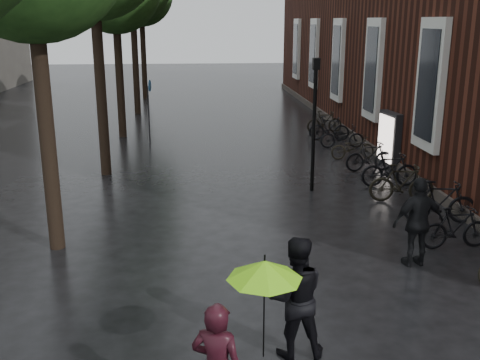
{
  "coord_description": "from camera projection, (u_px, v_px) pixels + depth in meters",
  "views": [
    {
      "loc": [
        -1.15,
        -4.53,
        4.73
      ],
      "look_at": [
        -0.13,
        7.26,
        1.34
      ],
      "focal_mm": 42.0,
      "sensor_mm": 36.0,
      "label": 1
    }
  ],
  "objects": [
    {
      "name": "lamp_post",
      "position": [
        315.0,
        112.0,
        15.51
      ],
      "size": [
        0.19,
        0.19,
        3.74
      ],
      "rotation": [
        0.0,
        0.0,
        0.02
      ],
      "color": "black",
      "rests_on": "ground"
    },
    {
      "name": "ad_lightbox",
      "position": [
        389.0,
        140.0,
        18.44
      ],
      "size": [
        0.28,
        1.22,
        1.85
      ],
      "rotation": [
        0.0,
        0.0,
        0.1
      ],
      "color": "black",
      "rests_on": "ground"
    },
    {
      "name": "lime_umbrella",
      "position": [
        265.0,
        270.0,
        7.0
      ],
      "size": [
        0.97,
        0.97,
        1.44
      ],
      "rotation": [
        0.0,
        0.0,
        -0.21
      ],
      "color": "black",
      "rests_on": "ground"
    },
    {
      "name": "parked_bicycles",
      "position": [
        377.0,
        162.0,
        17.37
      ],
      "size": [
        2.12,
        15.27,
        1.05
      ],
      "color": "black",
      "rests_on": "ground"
    },
    {
      "name": "pedestrian_walking",
      "position": [
        418.0,
        222.0,
        11.0
      ],
      "size": [
        1.11,
        0.57,
        1.81
      ],
      "primitive_type": "imported",
      "rotation": [
        0.0,
        0.0,
        3.27
      ],
      "color": "black",
      "rests_on": "ground"
    },
    {
      "name": "cycle_sign",
      "position": [
        149.0,
        102.0,
        21.99
      ],
      "size": [
        0.13,
        0.45,
        2.48
      ],
      "rotation": [
        0.0,
        0.0,
        -0.12
      ],
      "color": "#262628",
      "rests_on": "ground"
    },
    {
      "name": "person_black",
      "position": [
        295.0,
        297.0,
        8.02
      ],
      "size": [
        0.89,
        0.7,
        1.83
      ],
      "primitive_type": "imported",
      "rotation": [
        0.0,
        0.0,
        3.14
      ],
      "color": "black",
      "rests_on": "ground"
    }
  ]
}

